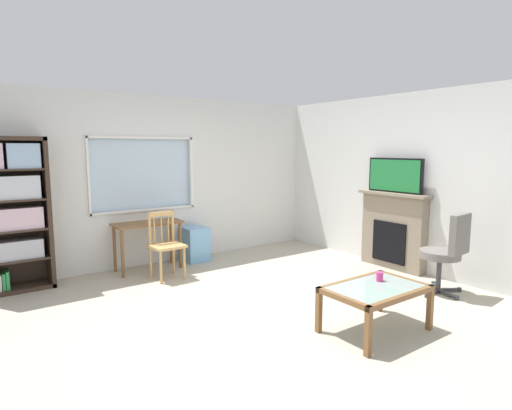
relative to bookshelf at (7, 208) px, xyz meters
name	(u,v)px	position (x,y,z in m)	size (l,w,h in m)	color
ground	(264,312)	(2.14, -2.34, -1.05)	(6.28, 6.17, 0.02)	#B2A893
wall_back_with_window	(167,181)	(2.18, 0.24, 0.22)	(5.28, 0.15, 2.54)	silver
wall_right	(416,183)	(4.84, -2.34, 0.23)	(0.12, 5.37, 2.54)	silver
bookshelf	(7,208)	(0.00, 0.00, 0.00)	(0.90, 0.38, 1.90)	#38281E
desk_under_window	(148,230)	(1.71, -0.11, -0.45)	(0.96, 0.44, 0.70)	brown
wooden_chair	(166,245)	(1.76, -0.62, -0.58)	(0.43, 0.41, 0.90)	tan
plastic_drawer_unit	(195,244)	(2.48, -0.06, -0.77)	(0.35, 0.40, 0.54)	#72ADDB
fireplace	(393,230)	(4.68, -2.11, -0.48)	(0.26, 1.11, 1.12)	gray
tv	(395,175)	(4.66, -2.11, 0.33)	(0.06, 0.88, 0.50)	black
office_chair	(447,250)	(4.24, -3.20, -0.48)	(0.57, 0.58, 1.00)	slate
coffee_table	(375,293)	(2.70, -3.37, -0.66)	(0.96, 0.64, 0.45)	#8C9E99
sippy_cup	(380,276)	(2.87, -3.28, -0.55)	(0.07, 0.07, 0.09)	#DB3D84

